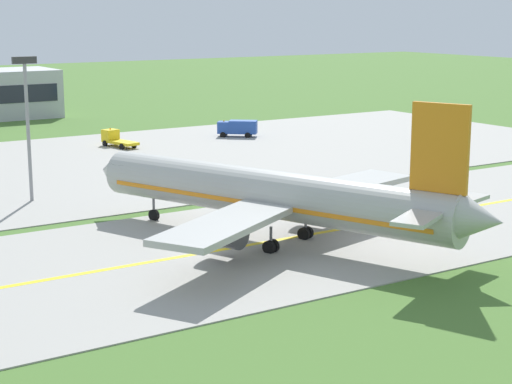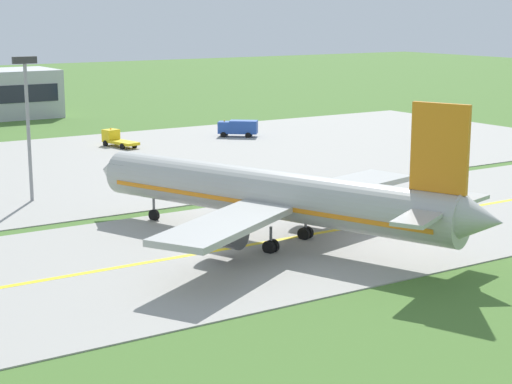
{
  "view_description": "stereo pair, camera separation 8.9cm",
  "coord_description": "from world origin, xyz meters",
  "px_view_note": "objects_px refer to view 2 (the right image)",
  "views": [
    {
      "loc": [
        -32.7,
        -58.22,
        19.19
      ],
      "look_at": [
        6.3,
        2.06,
        4.0
      ],
      "focal_mm": 60.43,
      "sensor_mm": 36.0,
      "label": 1
    },
    {
      "loc": [
        -32.63,
        -58.27,
        19.19
      ],
      "look_at": [
        6.3,
        2.06,
        4.0
      ],
      "focal_mm": 60.43,
      "sensor_mm": 36.0,
      "label": 2
    }
  ],
  "objects_px": {
    "airplane_lead": "(274,195)",
    "apron_light_mast": "(27,111)",
    "service_truck_baggage": "(116,139)",
    "service_truck_fuel": "(238,127)"
  },
  "relations": [
    {
      "from": "airplane_lead",
      "to": "apron_light_mast",
      "type": "distance_m",
      "value": 29.76
    },
    {
      "from": "airplane_lead",
      "to": "apron_light_mast",
      "type": "xyz_separation_m",
      "value": [
        -11.74,
        26.84,
        5.19
      ]
    },
    {
      "from": "service_truck_baggage",
      "to": "apron_light_mast",
      "type": "bearing_deg",
      "value": -127.45
    },
    {
      "from": "airplane_lead",
      "to": "service_truck_baggage",
      "type": "distance_m",
      "value": 56.49
    },
    {
      "from": "service_truck_fuel",
      "to": "airplane_lead",
      "type": "bearing_deg",
      "value": -118.92
    },
    {
      "from": "service_truck_baggage",
      "to": "airplane_lead",
      "type": "bearing_deg",
      "value": -100.41
    },
    {
      "from": "service_truck_baggage",
      "to": "apron_light_mast",
      "type": "distance_m",
      "value": 36.99
    },
    {
      "from": "service_truck_fuel",
      "to": "service_truck_baggage",
      "type": "bearing_deg",
      "value": 176.17
    },
    {
      "from": "service_truck_baggage",
      "to": "apron_light_mast",
      "type": "xyz_separation_m",
      "value": [
        -21.94,
        -28.64,
        8.14
      ]
    },
    {
      "from": "service_truck_baggage",
      "to": "apron_light_mast",
      "type": "relative_size",
      "value": 0.45
    }
  ]
}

